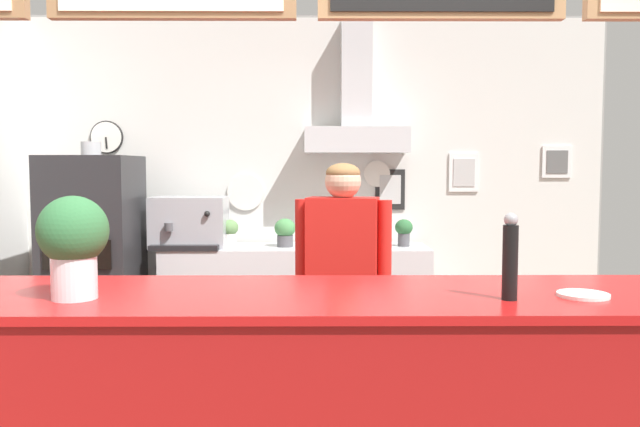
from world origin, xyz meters
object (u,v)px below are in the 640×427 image
(shop_worker, at_px, (343,285))
(potted_sage, at_px, (404,231))
(pizza_oven, at_px, (94,265))
(pepper_grinder, at_px, (510,257))
(condiment_plate, at_px, (583,295))
(potted_rosemary, at_px, (334,230))
(basil_vase, at_px, (73,243))
(espresso_machine, at_px, (189,223))
(potted_thyme, at_px, (285,231))
(potted_basil, at_px, (230,231))

(shop_worker, bearing_deg, potted_sage, -101.75)
(pizza_oven, distance_m, pepper_grinder, 3.42)
(condiment_plate, bearing_deg, pepper_grinder, -169.36)
(pizza_oven, relative_size, potted_rosemary, 7.32)
(condiment_plate, height_order, basil_vase, basil_vase)
(basil_vase, distance_m, pepper_grinder, 1.44)
(potted_rosemary, bearing_deg, shop_worker, -89.36)
(shop_worker, relative_size, espresso_machine, 2.74)
(shop_worker, bearing_deg, potted_thyme, -61.36)
(potted_sage, bearing_deg, basil_vase, -117.86)
(espresso_machine, bearing_deg, potted_basil, 7.81)
(espresso_machine, bearing_deg, basil_vase, -86.58)
(potted_rosemary, xyz_separation_m, condiment_plate, (0.76, -2.76, 0.06))
(pizza_oven, bearing_deg, condiment_plate, -44.73)
(potted_thyme, relative_size, potted_basil, 1.05)
(potted_thyme, bearing_deg, espresso_machine, -179.05)
(potted_thyme, bearing_deg, condiment_plate, -67.60)
(condiment_plate, xyz_separation_m, basil_vase, (-1.70, -0.02, 0.18))
(potted_thyme, bearing_deg, pizza_oven, -168.91)
(pizza_oven, height_order, potted_rosemary, pizza_oven)
(potted_rosemary, bearing_deg, pepper_grinder, -80.02)
(espresso_machine, height_order, condiment_plate, espresso_machine)
(shop_worker, height_order, basil_vase, shop_worker)
(potted_thyme, bearing_deg, potted_sage, 1.31)
(potted_sage, xyz_separation_m, basil_vase, (-1.48, -2.80, 0.24))
(pizza_oven, distance_m, espresso_machine, 0.75)
(espresso_machine, relative_size, potted_thyme, 2.59)
(potted_thyme, height_order, basil_vase, basil_vase)
(shop_worker, relative_size, potted_rosemary, 6.64)
(potted_sage, bearing_deg, shop_worker, -112.75)
(pepper_grinder, bearing_deg, pizza_oven, 131.52)
(potted_thyme, distance_m, basil_vase, 2.85)
(shop_worker, bearing_deg, espresso_machine, -36.39)
(shop_worker, height_order, condiment_plate, shop_worker)
(potted_basil, bearing_deg, potted_thyme, -3.90)
(potted_thyme, distance_m, condiment_plate, 2.98)
(shop_worker, xyz_separation_m, potted_sage, (0.52, 1.25, 0.19))
(pizza_oven, xyz_separation_m, potted_sage, (2.29, 0.29, 0.22))
(potted_rosemary, height_order, potted_basil, potted_rosemary)
(potted_thyme, bearing_deg, shop_worker, -72.36)
(pepper_grinder, bearing_deg, shop_worker, 106.95)
(pizza_oven, height_order, potted_thyme, pizza_oven)
(pepper_grinder, bearing_deg, potted_thyme, 107.25)
(espresso_machine, distance_m, pepper_grinder, 3.22)
(shop_worker, height_order, espresso_machine, shop_worker)
(condiment_plate, bearing_deg, potted_rosemary, 105.38)
(pizza_oven, height_order, pepper_grinder, pizza_oven)
(shop_worker, bearing_deg, condiment_plate, 127.02)
(condiment_plate, bearing_deg, pizza_oven, 135.27)
(potted_basil, xyz_separation_m, condiment_plate, (1.57, -2.79, 0.07))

